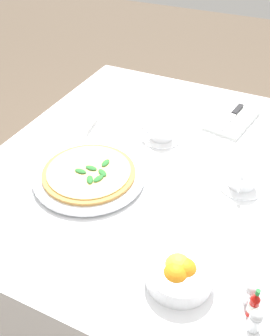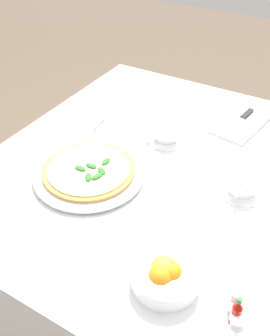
{
  "view_description": "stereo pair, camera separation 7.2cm",
  "coord_description": "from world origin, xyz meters",
  "px_view_note": "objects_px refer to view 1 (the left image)",
  "views": [
    {
      "loc": [
        0.86,
        0.26,
        1.44
      ],
      "look_at": [
        0.08,
        -0.11,
        0.74
      ],
      "focal_mm": 40.51,
      "sensor_mm": 36.0,
      "label": 1
    },
    {
      "loc": [
        0.83,
        0.33,
        1.44
      ],
      "look_at": [
        0.08,
        -0.11,
        0.74
      ],
      "focal_mm": 40.51,
      "sensor_mm": 36.0,
      "label": 2
    }
  ],
  "objects_px": {
    "coffee_cup_center_back": "(242,178)",
    "pepper_shaker": "(251,294)",
    "pizza_plate": "(89,176)",
    "salt_shaker": "(255,321)",
    "pizza": "(89,172)",
    "napkin_folded": "(232,119)",
    "citrus_bowl": "(179,272)",
    "dinner_knife": "(232,116)",
    "coffee_cup_near_left": "(161,131)",
    "hot_sauce_bottle": "(254,305)",
    "menu_card": "(92,118)"
  },
  "relations": [
    {
      "from": "pizza_plate",
      "to": "citrus_bowl",
      "type": "height_order",
      "value": "citrus_bowl"
    },
    {
      "from": "hot_sauce_bottle",
      "to": "pepper_shaker",
      "type": "bearing_deg",
      "value": -160.35
    },
    {
      "from": "pepper_shaker",
      "to": "coffee_cup_near_left",
      "type": "bearing_deg",
      "value": -140.42
    },
    {
      "from": "dinner_knife",
      "to": "menu_card",
      "type": "relative_size",
      "value": 2.18
    },
    {
      "from": "coffee_cup_near_left",
      "to": "citrus_bowl",
      "type": "height_order",
      "value": "coffee_cup_near_left"
    },
    {
      "from": "dinner_knife",
      "to": "hot_sauce_bottle",
      "type": "height_order",
      "value": "hot_sauce_bottle"
    },
    {
      "from": "dinner_knife",
      "to": "pepper_shaker",
      "type": "relative_size",
      "value": 3.48
    },
    {
      "from": "pizza_plate",
      "to": "pizza",
      "type": "distance_m",
      "value": 0.01
    },
    {
      "from": "dinner_knife",
      "to": "napkin_folded",
      "type": "bearing_deg",
      "value": 180.0
    },
    {
      "from": "hot_sauce_bottle",
      "to": "pepper_shaker",
      "type": "height_order",
      "value": "hot_sauce_bottle"
    },
    {
      "from": "pizza_plate",
      "to": "pepper_shaker",
      "type": "xyz_separation_m",
      "value": [
        0.2,
        0.51,
        0.01
      ]
    },
    {
      "from": "pizza",
      "to": "coffee_cup_near_left",
      "type": "xyz_separation_m",
      "value": [
        -0.28,
        0.11,
        0.01
      ]
    },
    {
      "from": "coffee_cup_center_back",
      "to": "salt_shaker",
      "type": "height_order",
      "value": "coffee_cup_center_back"
    },
    {
      "from": "pizza",
      "to": "dinner_knife",
      "type": "xyz_separation_m",
      "value": [
        -0.49,
        0.29,
        -0.0
      ]
    },
    {
      "from": "hot_sauce_bottle",
      "to": "menu_card",
      "type": "bearing_deg",
      "value": -126.37
    },
    {
      "from": "pizza_plate",
      "to": "hot_sauce_bottle",
      "type": "bearing_deg",
      "value": 66.29
    },
    {
      "from": "pizza",
      "to": "salt_shaker",
      "type": "height_order",
      "value": "salt_shaker"
    },
    {
      "from": "citrus_bowl",
      "to": "pizza_plate",
      "type": "bearing_deg",
      "value": -120.95
    },
    {
      "from": "dinner_knife",
      "to": "coffee_cup_center_back",
      "type": "bearing_deg",
      "value": 26.67
    },
    {
      "from": "napkin_folded",
      "to": "salt_shaker",
      "type": "distance_m",
      "value": 0.78
    },
    {
      "from": "coffee_cup_near_left",
      "to": "dinner_knife",
      "type": "xyz_separation_m",
      "value": [
        -0.21,
        0.18,
        -0.01
      ]
    },
    {
      "from": "napkin_folded",
      "to": "pepper_shaker",
      "type": "relative_size",
      "value": 4.24
    },
    {
      "from": "coffee_cup_center_back",
      "to": "dinner_knife",
      "type": "distance_m",
      "value": 0.35
    },
    {
      "from": "pizza",
      "to": "citrus_bowl",
      "type": "height_order",
      "value": "citrus_bowl"
    },
    {
      "from": "pizza_plate",
      "to": "salt_shaker",
      "type": "relative_size",
      "value": 5.76
    },
    {
      "from": "napkin_folded",
      "to": "menu_card",
      "type": "height_order",
      "value": "menu_card"
    },
    {
      "from": "napkin_folded",
      "to": "salt_shaker",
      "type": "height_order",
      "value": "salt_shaker"
    },
    {
      "from": "coffee_cup_near_left",
      "to": "pepper_shaker",
      "type": "distance_m",
      "value": 0.62
    },
    {
      "from": "napkin_folded",
      "to": "salt_shaker",
      "type": "bearing_deg",
      "value": 26.97
    },
    {
      "from": "napkin_folded",
      "to": "citrus_bowl",
      "type": "xyz_separation_m",
      "value": [
        0.71,
        0.06,
        0.02
      ]
    },
    {
      "from": "salt_shaker",
      "to": "pepper_shaker",
      "type": "relative_size",
      "value": 1.0
    },
    {
      "from": "pizza",
      "to": "napkin_folded",
      "type": "relative_size",
      "value": 1.12
    },
    {
      "from": "napkin_folded",
      "to": "pepper_shaker",
      "type": "height_order",
      "value": "pepper_shaker"
    },
    {
      "from": "pizza_plate",
      "to": "napkin_folded",
      "type": "relative_size",
      "value": 1.36
    },
    {
      "from": "pizza",
      "to": "coffee_cup_center_back",
      "type": "bearing_deg",
      "value": 111.17
    },
    {
      "from": "dinner_knife",
      "to": "coffee_cup_near_left",
      "type": "bearing_deg",
      "value": -33.2
    },
    {
      "from": "pepper_shaker",
      "to": "dinner_knife",
      "type": "bearing_deg",
      "value": -162.83
    },
    {
      "from": "dinner_knife",
      "to": "citrus_bowl",
      "type": "height_order",
      "value": "citrus_bowl"
    },
    {
      "from": "coffee_cup_center_back",
      "to": "pizza_plate",
      "type": "bearing_deg",
      "value": -68.86
    },
    {
      "from": "coffee_cup_near_left",
      "to": "pepper_shaker",
      "type": "height_order",
      "value": "coffee_cup_near_left"
    },
    {
      "from": "dinner_knife",
      "to": "salt_shaker",
      "type": "bearing_deg",
      "value": 25.44
    },
    {
      "from": "coffee_cup_center_back",
      "to": "menu_card",
      "type": "bearing_deg",
      "value": -100.3
    },
    {
      "from": "dinner_knife",
      "to": "citrus_bowl",
      "type": "relative_size",
      "value": 1.3
    },
    {
      "from": "salt_shaker",
      "to": "menu_card",
      "type": "xyz_separation_m",
      "value": [
        -0.51,
        -0.66,
        0.0
      ]
    },
    {
      "from": "pizza",
      "to": "hot_sauce_bottle",
      "type": "height_order",
      "value": "hot_sauce_bottle"
    },
    {
      "from": "coffee_cup_center_back",
      "to": "pepper_shaker",
      "type": "bearing_deg",
      "value": 15.82
    },
    {
      "from": "pizza_plate",
      "to": "salt_shaker",
      "type": "distance_m",
      "value": 0.58
    },
    {
      "from": "pizza_plate",
      "to": "salt_shaker",
      "type": "xyz_separation_m",
      "value": [
        0.25,
        0.53,
        0.01
      ]
    },
    {
      "from": "napkin_folded",
      "to": "coffee_cup_near_left",
      "type": "bearing_deg",
      "value": -31.26
    },
    {
      "from": "coffee_cup_center_back",
      "to": "pepper_shaker",
      "type": "xyz_separation_m",
      "value": [
        0.36,
        0.1,
        -0.01
      ]
    }
  ]
}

